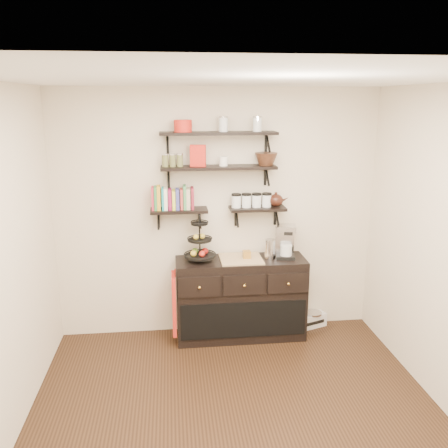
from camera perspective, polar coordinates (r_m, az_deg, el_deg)
floor at (r=4.18m, az=1.89°, el=-23.10°), size 3.50×3.50×0.00m
ceiling at (r=3.31m, az=2.30°, el=17.07°), size 3.50×3.50×0.02m
back_wall at (r=5.19m, az=-0.79°, el=1.16°), size 3.50×0.02×2.70m
shelf_top at (r=4.92m, az=-0.67°, el=10.83°), size 1.20×0.27×0.23m
shelf_mid at (r=4.96m, az=-0.66°, el=6.79°), size 1.20×0.27×0.23m
shelf_low_left at (r=5.03m, az=-5.43°, el=1.58°), size 0.60×0.25×0.23m
shelf_low_right at (r=5.11m, az=4.03°, el=1.82°), size 0.60×0.25×0.23m
cookbooks at (r=5.00m, az=-6.07°, el=3.09°), size 0.43×0.15×0.26m
glass_canisters at (r=5.08m, az=3.33°, el=2.76°), size 0.43×0.10×0.13m
sideboard at (r=5.28m, az=2.01°, el=-8.89°), size 1.40×0.50×0.92m
fruit_stand at (r=5.02m, az=-2.90°, el=-2.63°), size 0.33×0.33×0.49m
candle at (r=5.11m, az=2.74°, el=-3.67°), size 0.08×0.08×0.08m
coffee_maker at (r=5.18m, az=7.39°, el=-2.14°), size 0.23×0.23×0.37m
thermal_carafe at (r=5.12m, az=5.54°, el=-3.05°), size 0.11×0.11×0.22m
apron at (r=5.13m, az=-6.03°, el=-9.51°), size 0.04×0.28×0.65m
radio at (r=5.73m, az=10.68°, el=-11.18°), size 0.32×0.25×0.17m
recipe_box at (r=4.92m, az=-3.15°, el=8.22°), size 0.17×0.09×0.22m
walnut_bowl at (r=5.02m, az=5.08°, el=7.79°), size 0.24×0.24×0.13m
ramekins at (r=4.95m, az=-0.07°, el=7.56°), size 0.09×0.09×0.10m
teapot at (r=5.13m, az=6.25°, el=2.98°), size 0.22×0.16×0.16m
red_pot at (r=4.89m, az=-4.96°, el=11.67°), size 0.18×0.18×0.12m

